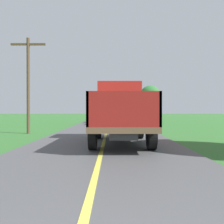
# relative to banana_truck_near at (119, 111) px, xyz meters

# --- Properties ---
(banana_truck_near) EXTENTS (2.38, 5.82, 2.80)m
(banana_truck_near) POSITION_rel_banana_truck_near_xyz_m (0.00, 0.00, 0.00)
(banana_truck_near) COLOR #2D2D30
(banana_truck_near) RESTS_ON road_surface
(banana_truck_far) EXTENTS (2.38, 5.81, 2.80)m
(banana_truck_far) POSITION_rel_banana_truck_near_xyz_m (-0.09, 14.61, 0.01)
(banana_truck_far) COLOR #2D2D30
(banana_truck_far) RESTS_ON road_surface
(utility_pole_roadside) EXTENTS (2.21, 0.20, 6.13)m
(utility_pole_roadside) POSITION_rel_banana_truck_near_xyz_m (-5.73, 4.14, 1.90)
(utility_pole_roadside) COLOR brown
(utility_pole_roadside) RESTS_ON ground
(roadside_tree_near_left) EXTENTS (2.63, 2.63, 4.77)m
(roadside_tree_near_left) POSITION_rel_banana_truck_near_xyz_m (4.72, 20.03, 2.09)
(roadside_tree_near_left) COLOR #4C3823
(roadside_tree_near_left) RESTS_ON ground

